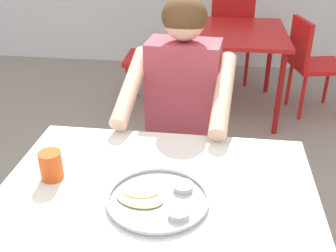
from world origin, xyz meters
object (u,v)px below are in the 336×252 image
at_px(table_background_red, 232,40).
at_px(thali_tray, 158,199).
at_px(drinking_cup, 51,165).
at_px(chair_foreground, 186,129).
at_px(chair_red_right, 312,60).
at_px(chair_red_far, 232,33).
at_px(chair_red_left, 162,50).
at_px(table_foreground, 154,222).
at_px(diner_foreground, 180,109).

bearing_deg(table_background_red, thali_tray, -96.47).
height_order(drinking_cup, chair_foreground, chair_foreground).
relative_size(chair_red_right, chair_red_far, 0.93).
relative_size(chair_red_left, chair_red_far, 1.04).
distance_m(table_foreground, chair_foreground, 0.95).
xyz_separation_m(chair_red_left, chair_red_right, (1.25, 0.05, -0.05)).
distance_m(chair_foreground, chair_red_far, 2.02).
height_order(chair_foreground, chair_red_far, chair_foreground).
bearing_deg(chair_red_far, chair_foreground, -97.65).
height_order(chair_red_right, chair_red_far, chair_red_far).
relative_size(table_background_red, chair_red_right, 1.18).
height_order(thali_tray, chair_foreground, chair_foreground).
bearing_deg(chair_foreground, chair_red_far, 82.35).
bearing_deg(drinking_cup, chair_red_far, 76.90).
bearing_deg(chair_foreground, diner_foreground, -93.37).
relative_size(table_foreground, chair_foreground, 1.20).
bearing_deg(table_background_red, drinking_cup, -106.20).
distance_m(thali_tray, diner_foreground, 0.70).
xyz_separation_m(table_foreground, thali_tray, (0.01, 0.02, 0.08)).
xyz_separation_m(thali_tray, chair_foreground, (0.01, 0.92, -0.24)).
height_order(table_background_red, chair_red_left, chair_red_left).
height_order(table_foreground, thali_tray, thali_tray).
xyz_separation_m(drinking_cup, chair_foreground, (0.39, 0.84, -0.29)).
xyz_separation_m(thali_tray, chair_red_left, (-0.32, 2.27, -0.23)).
bearing_deg(chair_foreground, table_background_red, 79.66).
xyz_separation_m(chair_foreground, chair_red_far, (0.27, 2.00, 0.00)).
distance_m(table_foreground, chair_red_left, 2.31).
bearing_deg(table_foreground, diner_foreground, 89.27).
height_order(diner_foreground, table_background_red, diner_foreground).
bearing_deg(drinking_cup, chair_foreground, 64.96).
distance_m(thali_tray, chair_red_right, 2.52).
bearing_deg(chair_red_far, table_foreground, -95.66).
height_order(chair_foreground, chair_red_right, chair_foreground).
bearing_deg(chair_red_far, chair_red_left, -132.58).
height_order(drinking_cup, chair_red_far, chair_red_far).
bearing_deg(thali_tray, drinking_cup, 168.15).
bearing_deg(diner_foreground, chair_foreground, 86.63).
height_order(thali_tray, drinking_cup, drinking_cup).
xyz_separation_m(chair_red_left, chair_red_far, (0.60, 0.65, -0.01)).
height_order(diner_foreground, chair_red_far, diner_foreground).
distance_m(drinking_cup, table_background_red, 2.31).
xyz_separation_m(drinking_cup, table_background_red, (0.64, 2.21, -0.17)).
height_order(chair_red_left, chair_red_far, chair_red_left).
bearing_deg(chair_red_right, chair_foreground, -123.36).
xyz_separation_m(chair_foreground, chair_red_left, (-0.33, 1.35, 0.01)).
bearing_deg(chair_red_left, drinking_cup, -91.59).
bearing_deg(diner_foreground, table_foreground, -90.73).
relative_size(drinking_cup, chair_red_right, 0.13).
distance_m(table_foreground, diner_foreground, 0.72).
relative_size(chair_foreground, table_background_red, 0.93).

